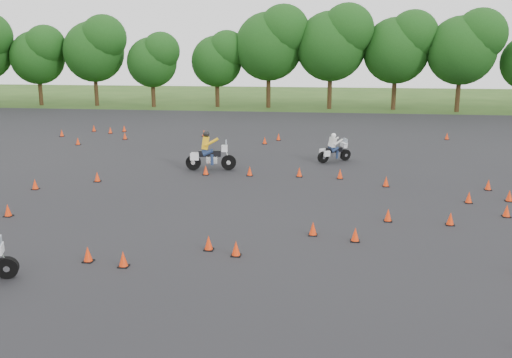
{
  "coord_description": "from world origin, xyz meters",
  "views": [
    {
      "loc": [
        2.76,
        -17.43,
        6.31
      ],
      "look_at": [
        0.0,
        4.0,
        1.2
      ],
      "focal_mm": 40.0,
      "sensor_mm": 36.0,
      "label": 1
    }
  ],
  "objects": [
    {
      "name": "ground",
      "position": [
        0.0,
        0.0,
        0.0
      ],
      "size": [
        140.0,
        140.0,
        0.0
      ],
      "primitive_type": "plane",
      "color": "#2D5119",
      "rests_on": "ground"
    },
    {
      "name": "asphalt_pad",
      "position": [
        0.0,
        6.0,
        0.01
      ],
      "size": [
        62.0,
        62.0,
        0.0
      ],
      "primitive_type": "plane",
      "color": "black",
      "rests_on": "ground"
    },
    {
      "name": "treeline",
      "position": [
        2.73,
        35.27,
        4.74
      ],
      "size": [
        87.16,
        32.65,
        10.68
      ],
      "color": "#164012",
      "rests_on": "ground"
    },
    {
      "name": "traffic_cones",
      "position": [
        -0.11,
        5.43,
        0.23
      ],
      "size": [
        36.65,
        33.23,
        0.45
      ],
      "color": "#F4350A",
      "rests_on": "asphalt_pad"
    },
    {
      "name": "rider_yellow",
      "position": [
        -3.2,
        10.7,
        1.0
      ],
      "size": [
        2.67,
        1.12,
        2.0
      ],
      "primitive_type": null,
      "rotation": [
        0.0,
        0.0,
        0.13
      ],
      "color": "#F1AF15",
      "rests_on": "ground"
    },
    {
      "name": "rider_white",
      "position": [
        3.09,
        13.7,
        0.81
      ],
      "size": [
        2.09,
        1.73,
        1.62
      ],
      "primitive_type": null,
      "rotation": [
        0.0,
        0.0,
        0.61
      ],
      "color": "silver",
      "rests_on": "ground"
    }
  ]
}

